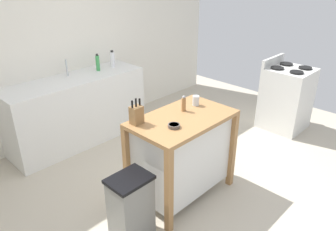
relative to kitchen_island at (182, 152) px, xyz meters
name	(u,v)px	position (x,y,z in m)	size (l,w,h in m)	color
ground_plane	(172,194)	(-0.09, 0.06, -0.51)	(6.74, 6.74, 0.00)	#BCB29E
wall_back	(57,43)	(-0.09, 2.14, 0.79)	(5.74, 0.10, 2.60)	silver
kitchen_island	(182,152)	(0.00, 0.00, 0.00)	(1.04, 0.63, 0.90)	#9E7042
knife_block	(136,115)	(-0.40, 0.21, 0.49)	(0.11, 0.09, 0.25)	olive
bowl_stoneware_deep	(174,126)	(-0.22, -0.09, 0.42)	(0.11, 0.11, 0.03)	#564C47
drinking_cup	(196,101)	(0.31, 0.09, 0.45)	(0.07, 0.07, 0.10)	silver
pepper_grinder	(184,104)	(0.11, 0.09, 0.48)	(0.04, 0.04, 0.16)	#9E7042
trash_bin	(131,207)	(-0.76, -0.09, -0.19)	(0.36, 0.28, 0.63)	slate
sink_counter	(78,110)	(-0.12, 1.79, -0.05)	(1.87, 0.60, 0.91)	silver
sink_faucet	(67,68)	(-0.12, 1.93, 0.51)	(0.02, 0.02, 0.22)	#B7BCC1
bottle_hand_soap	(112,59)	(0.55, 1.83, 0.51)	(0.06, 0.06, 0.24)	white
bottle_spray_cleaner	(98,63)	(0.30, 1.83, 0.51)	(0.05, 0.05, 0.23)	green
stove	(286,98)	(2.23, -0.05, -0.04)	(0.60, 0.60, 1.03)	silver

